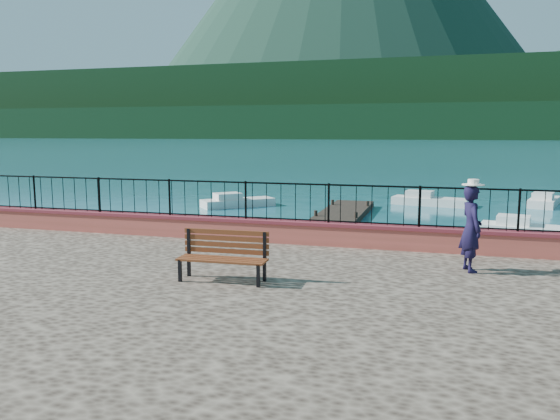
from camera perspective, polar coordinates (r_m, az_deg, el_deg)
The scene contains 13 objects.
ground at distance 10.67m, azimuth 2.61°, elevation -14.07°, with size 2000.00×2000.00×0.00m, color #19596B.
parapet at distance 13.74m, azimuth 6.29°, elevation -2.55°, with size 28.00×0.46×0.58m, color #CC5449.
railing at distance 13.62m, azimuth 6.34°, elevation 0.61°, with size 27.00×0.05×0.95m, color black.
dock at distance 22.37m, azimuth 4.88°, elevation -1.85°, with size 2.00×16.00×0.30m, color #2D231C.
far_forest at distance 309.65m, azimuth 15.99°, elevation 8.80°, with size 900.00×60.00×18.00m, color black.
foothills at distance 370.04m, azimuth 16.13°, elevation 10.66°, with size 900.00×120.00×44.00m, color black.
park_bench at distance 10.54m, azimuth -5.98°, elevation -5.86°, with size 1.73×0.63×0.95m.
person at distance 11.75m, azimuth 19.34°, elevation -1.84°, with size 0.65×0.42×1.77m, color black.
hat at distance 11.63m, azimuth 19.56°, elevation 2.76°, with size 0.44×0.44×0.12m, color white.
boat_1 at distance 23.30m, azimuth 24.44°, elevation -1.54°, with size 3.42×1.30×0.80m, color white.
boat_3 at distance 29.66m, azimuth -4.42°, elevation 1.12°, with size 3.91×1.30×0.80m, color silver.
boat_4 at distance 31.29m, azimuth 15.45°, elevation 1.22°, with size 4.08×1.30×0.80m, color silver.
boat_5 at distance 33.22m, azimuth 25.87°, elevation 1.08°, with size 3.45×1.30×0.80m, color silver.
Camera 1 is at (2.30, -9.60, 4.04)m, focal length 35.00 mm.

